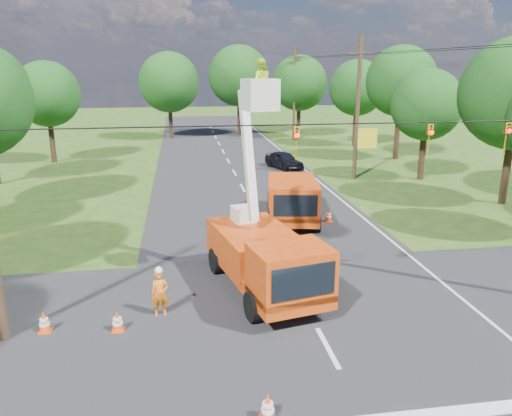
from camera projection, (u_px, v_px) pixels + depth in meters
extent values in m
plane|color=#2B4715|center=(243.00, 188.00, 33.57)|extent=(140.00, 140.00, 0.00)
cube|color=black|center=(243.00, 188.00, 33.57)|extent=(12.00, 100.00, 0.06)
cube|color=black|center=(310.00, 316.00, 16.46)|extent=(56.00, 10.00, 0.07)
cube|color=silver|center=(323.00, 186.00, 34.38)|extent=(0.12, 90.00, 0.02)
cube|color=#D9460F|center=(263.00, 269.00, 18.23)|extent=(3.79, 7.00, 0.50)
cube|color=#D9460F|center=(291.00, 272.00, 15.85)|extent=(2.78, 2.35, 1.66)
cube|color=black|center=(304.00, 282.00, 14.99)|extent=(2.07, 0.51, 1.05)
cube|color=#D9460F|center=(254.00, 244.00, 18.83)|extent=(3.41, 4.55, 1.11)
cylinder|color=black|center=(253.00, 307.00, 16.02)|extent=(0.56, 1.07, 1.02)
cylinder|color=black|center=(318.00, 295.00, 16.82)|extent=(0.56, 1.07, 1.02)
cylinder|color=black|center=(216.00, 261.00, 19.79)|extent=(0.56, 1.07, 1.02)
cylinder|color=black|center=(270.00, 253.00, 20.59)|extent=(0.56, 1.07, 1.02)
cube|color=silver|center=(243.00, 214.00, 19.69)|extent=(0.99, 0.99, 0.61)
cube|color=silver|center=(248.00, 156.00, 18.48)|extent=(0.62, 1.51, 4.80)
cube|color=silver|center=(260.00, 95.00, 16.81)|extent=(1.25, 1.25, 1.05)
imported|color=#C6E526|center=(260.00, 83.00, 16.70)|extent=(0.77, 0.61, 1.57)
cube|color=#D9460F|center=(292.00, 205.00, 26.62)|extent=(3.50, 6.83, 0.49)
cube|color=#D9460F|center=(295.00, 202.00, 24.15)|extent=(2.68, 2.24, 1.63)
cube|color=black|center=(295.00, 206.00, 23.24)|extent=(2.04, 0.43, 1.03)
cube|color=#D9460F|center=(292.00, 189.00, 27.27)|extent=(3.22, 4.40, 1.08)
cylinder|color=black|center=(271.00, 222.00, 24.75)|extent=(0.52, 1.04, 1.00)
cylinder|color=black|center=(317.00, 222.00, 24.69)|extent=(0.52, 1.04, 1.00)
cylinder|color=black|center=(271.00, 200.00, 28.71)|extent=(0.52, 1.04, 1.00)
cylinder|color=black|center=(310.00, 201.00, 28.65)|extent=(0.52, 1.04, 1.00)
imported|color=orange|center=(160.00, 294.00, 16.30)|extent=(0.59, 0.40, 1.59)
imported|color=black|center=(284.00, 160.00, 39.83)|extent=(2.90, 4.33, 1.37)
cone|color=#EC470C|center=(268.00, 407.00, 11.53)|extent=(0.36, 0.36, 0.70)
cylinder|color=white|center=(268.00, 404.00, 11.51)|extent=(0.26, 0.26, 0.09)
cylinder|color=white|center=(268.00, 410.00, 11.55)|extent=(0.31, 0.31, 0.09)
cone|color=#EC470C|center=(299.00, 243.00, 22.20)|extent=(0.36, 0.36, 0.70)
cube|color=#EC470C|center=(298.00, 250.00, 22.29)|extent=(0.38, 0.38, 0.04)
cylinder|color=white|center=(299.00, 241.00, 22.18)|extent=(0.26, 0.26, 0.09)
cylinder|color=white|center=(298.00, 244.00, 22.22)|extent=(0.31, 0.31, 0.09)
cone|color=#EC470C|center=(329.00, 215.00, 26.28)|extent=(0.36, 0.36, 0.70)
cube|color=#EC470C|center=(328.00, 221.00, 26.37)|extent=(0.38, 0.38, 0.04)
cylinder|color=white|center=(329.00, 214.00, 26.26)|extent=(0.26, 0.26, 0.09)
cylinder|color=white|center=(329.00, 217.00, 26.30)|extent=(0.31, 0.31, 0.09)
cone|color=#EC470C|center=(117.00, 321.00, 15.41)|extent=(0.36, 0.36, 0.70)
cube|color=#EC470C|center=(118.00, 330.00, 15.51)|extent=(0.38, 0.38, 0.04)
cylinder|color=white|center=(117.00, 319.00, 15.40)|extent=(0.26, 0.26, 0.09)
cylinder|color=white|center=(118.00, 323.00, 15.44)|extent=(0.31, 0.31, 0.09)
cone|color=#EC470C|center=(44.00, 322.00, 15.35)|extent=(0.36, 0.36, 0.70)
cube|color=#EC470C|center=(45.00, 331.00, 15.45)|extent=(0.38, 0.38, 0.04)
cylinder|color=white|center=(44.00, 320.00, 15.34)|extent=(0.26, 0.26, 0.09)
cylinder|color=white|center=(44.00, 324.00, 15.38)|extent=(0.31, 0.31, 0.09)
cone|color=#EC470C|center=(297.00, 191.00, 31.34)|extent=(0.36, 0.36, 0.70)
cube|color=#EC470C|center=(297.00, 196.00, 31.43)|extent=(0.38, 0.38, 0.04)
cylinder|color=white|center=(297.00, 190.00, 31.32)|extent=(0.26, 0.26, 0.09)
cylinder|color=white|center=(297.00, 192.00, 31.36)|extent=(0.31, 0.31, 0.09)
cylinder|color=#4C3823|center=(357.00, 109.00, 35.32)|extent=(0.30, 0.30, 10.00)
cube|color=#4C3823|center=(360.00, 53.00, 34.28)|extent=(1.80, 0.12, 0.12)
cylinder|color=#4C3823|center=(294.00, 94.00, 54.33)|extent=(0.30, 0.30, 10.00)
cube|color=#4C3823|center=(295.00, 57.00, 53.29)|extent=(1.80, 0.12, 0.12)
cylinder|color=black|center=(300.00, 125.00, 14.66)|extent=(18.00, 0.04, 0.04)
cube|color=gold|center=(367.00, 138.00, 15.08)|extent=(0.60, 0.05, 0.60)
imported|color=gold|center=(296.00, 143.00, 14.79)|extent=(0.16, 0.20, 1.00)
sphere|color=#FF0C0C|center=(297.00, 135.00, 14.61)|extent=(0.14, 0.14, 0.14)
imported|color=gold|center=(429.00, 140.00, 15.40)|extent=(0.16, 0.20, 1.00)
sphere|color=#FF0C0C|center=(432.00, 133.00, 15.22)|extent=(0.14, 0.14, 0.14)
imported|color=gold|center=(506.00, 138.00, 15.77)|extent=(0.16, 0.20, 1.00)
sphere|color=#FF0C0C|center=(510.00, 131.00, 15.59)|extent=(0.14, 0.14, 0.14)
cylinder|color=#382616|center=(52.00, 138.00, 42.29)|extent=(0.44, 0.44, 4.05)
sphere|color=#124617|center=(47.00, 94.00, 41.27)|extent=(5.40, 5.40, 5.40)
cylinder|color=#382616|center=(507.00, 166.00, 29.40)|extent=(0.44, 0.44, 4.58)
cylinder|color=#382616|center=(422.00, 153.00, 35.91)|extent=(0.44, 0.44, 3.78)
sphere|color=#124617|center=(427.00, 105.00, 34.96)|extent=(5.00, 5.00, 5.00)
cylinder|color=#382616|center=(397.00, 132.00, 43.61)|extent=(0.44, 0.44, 4.75)
sphere|color=#124617|center=(401.00, 81.00, 42.42)|extent=(6.00, 6.00, 6.00)
cylinder|color=#382616|center=(355.00, 125.00, 51.15)|extent=(0.44, 0.44, 4.14)
sphere|color=#124617|center=(357.00, 88.00, 50.12)|extent=(5.60, 5.60, 5.60)
cylinder|color=#382616|center=(171.00, 119.00, 56.01)|extent=(0.44, 0.44, 4.40)
sphere|color=#124617|center=(169.00, 82.00, 54.91)|extent=(6.60, 6.60, 6.60)
cylinder|color=#382616|center=(239.00, 114.00, 59.00)|extent=(0.44, 0.44, 4.84)
sphere|color=#124617|center=(239.00, 76.00, 57.79)|extent=(7.00, 7.00, 7.00)
cylinder|color=#382616|center=(299.00, 118.00, 57.16)|extent=(0.44, 0.44, 4.31)
sphere|color=#124617|center=(299.00, 83.00, 56.08)|extent=(6.20, 6.20, 6.20)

